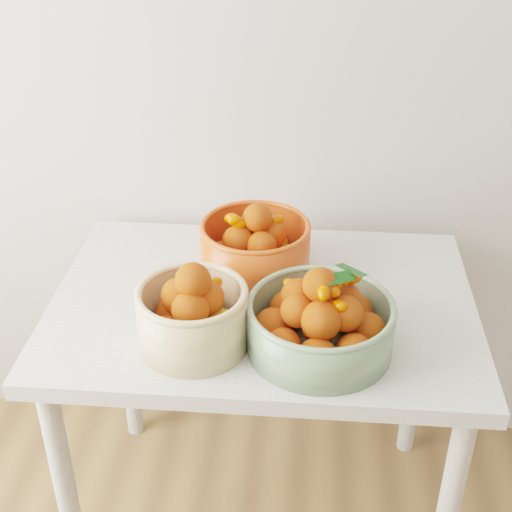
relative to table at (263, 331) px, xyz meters
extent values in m
cube|color=beige|center=(0.31, 0.40, 0.70)|extent=(4.00, 0.04, 2.70)
cube|color=silver|center=(0.00, 0.00, 0.08)|extent=(1.00, 0.70, 0.04)
cylinder|color=silver|center=(-0.44, -0.29, -0.30)|extent=(0.05, 0.05, 0.71)
cylinder|color=silver|center=(-0.44, 0.29, -0.30)|extent=(0.05, 0.05, 0.71)
cylinder|color=silver|center=(0.44, 0.29, -0.30)|extent=(0.05, 0.05, 0.71)
cylinder|color=#DEC18A|center=(-0.14, -0.18, 0.16)|extent=(0.25, 0.25, 0.13)
torus|color=#DEC18A|center=(-0.14, -0.18, 0.23)|extent=(0.25, 0.25, 0.02)
sphere|color=#D1660C|center=(-0.08, -0.18, 0.15)|extent=(0.07, 0.07, 0.07)
sphere|color=#D43E09|center=(-0.12, -0.13, 0.15)|extent=(0.08, 0.08, 0.08)
sphere|color=#D43E09|center=(-0.18, -0.15, 0.15)|extent=(0.08, 0.08, 0.08)
sphere|color=#D43E09|center=(-0.18, -0.22, 0.15)|extent=(0.08, 0.08, 0.08)
sphere|color=#D43E09|center=(-0.12, -0.24, 0.15)|extent=(0.08, 0.08, 0.08)
sphere|color=#D43E09|center=(-0.14, -0.18, 0.15)|extent=(0.08, 0.08, 0.08)
sphere|color=#D43E09|center=(-0.11, -0.17, 0.21)|extent=(0.07, 0.07, 0.07)
sphere|color=#D43E09|center=(-0.16, -0.17, 0.21)|extent=(0.08, 0.08, 0.08)
sphere|color=#D43E09|center=(-0.13, -0.22, 0.21)|extent=(0.08, 0.08, 0.08)
sphere|color=#D43E09|center=(-0.13, -0.19, 0.26)|extent=(0.08, 0.08, 0.08)
ellipsoid|color=#DE4400|center=(-0.09, -0.15, 0.23)|extent=(0.05, 0.05, 0.03)
ellipsoid|color=#DE4400|center=(-0.13, -0.22, 0.24)|extent=(0.03, 0.04, 0.04)
ellipsoid|color=#DE4400|center=(-0.14, -0.19, 0.23)|extent=(0.05, 0.05, 0.04)
cylinder|color=gray|center=(0.13, -0.17, 0.15)|extent=(0.40, 0.40, 0.11)
torus|color=gray|center=(0.13, -0.17, 0.20)|extent=(0.41, 0.41, 0.01)
sphere|color=#D43E09|center=(0.23, -0.17, 0.15)|extent=(0.08, 0.08, 0.08)
sphere|color=#D43E09|center=(0.21, -0.11, 0.15)|extent=(0.08, 0.08, 0.08)
sphere|color=#D43E09|center=(0.14, -0.07, 0.15)|extent=(0.08, 0.08, 0.08)
sphere|color=#D43E09|center=(0.06, -0.11, 0.15)|extent=(0.08, 0.08, 0.08)
sphere|color=#D43E09|center=(0.03, -0.18, 0.15)|extent=(0.08, 0.08, 0.08)
sphere|color=#D43E09|center=(0.06, -0.24, 0.15)|extent=(0.08, 0.08, 0.08)
sphere|color=#D43E09|center=(0.13, -0.27, 0.15)|extent=(0.08, 0.08, 0.08)
sphere|color=#D43E09|center=(0.20, -0.25, 0.15)|extent=(0.08, 0.08, 0.08)
sphere|color=#D43E09|center=(0.13, -0.17, 0.15)|extent=(0.08, 0.08, 0.08)
sphere|color=#D43E09|center=(0.18, -0.15, 0.21)|extent=(0.07, 0.07, 0.07)
sphere|color=#D43E09|center=(0.14, -0.12, 0.21)|extent=(0.08, 0.08, 0.08)
sphere|color=#D43E09|center=(0.09, -0.15, 0.21)|extent=(0.08, 0.08, 0.08)
sphere|color=#D43E09|center=(0.09, -0.20, 0.21)|extent=(0.07, 0.07, 0.07)
sphere|color=#D43E09|center=(0.13, -0.23, 0.21)|extent=(0.08, 0.08, 0.08)
sphere|color=#D43E09|center=(0.18, -0.20, 0.21)|extent=(0.08, 0.08, 0.08)
sphere|color=#D43E09|center=(0.13, -0.18, 0.26)|extent=(0.07, 0.07, 0.07)
ellipsoid|color=#DE4400|center=(0.16, -0.20, 0.26)|extent=(0.05, 0.05, 0.04)
ellipsoid|color=#DE4400|center=(0.18, -0.18, 0.23)|extent=(0.05, 0.04, 0.04)
ellipsoid|color=#DE4400|center=(0.12, -0.16, 0.25)|extent=(0.04, 0.05, 0.04)
ellipsoid|color=#DE4400|center=(0.16, -0.20, 0.23)|extent=(0.04, 0.05, 0.03)
ellipsoid|color=#DE4400|center=(0.17, -0.16, 0.26)|extent=(0.04, 0.04, 0.03)
ellipsoid|color=#DE4400|center=(0.14, -0.22, 0.27)|extent=(0.03, 0.04, 0.04)
ellipsoid|color=#DE4400|center=(0.16, -0.18, 0.26)|extent=(0.05, 0.04, 0.04)
ellipsoid|color=#DE4400|center=(0.07, -0.15, 0.22)|extent=(0.05, 0.04, 0.03)
ellipsoid|color=#DE4400|center=(0.14, -0.18, 0.23)|extent=(0.05, 0.04, 0.04)
ellipsoid|color=#DE4400|center=(0.20, -0.14, 0.26)|extent=(0.05, 0.04, 0.03)
ellipsoid|color=#DE4400|center=(0.17, -0.22, 0.24)|extent=(0.05, 0.05, 0.04)
ellipsoid|color=#DE4400|center=(0.14, -0.11, 0.24)|extent=(0.03, 0.04, 0.03)
ellipsoid|color=#DE4400|center=(0.14, -0.18, 0.26)|extent=(0.05, 0.04, 0.04)
ellipsoid|color=#DE4400|center=(0.11, -0.16, 0.25)|extent=(0.05, 0.04, 0.04)
ellipsoid|color=#DE4400|center=(0.07, -0.13, 0.23)|extent=(0.05, 0.04, 0.03)
cylinder|color=#E84118|center=(-0.03, 0.10, 0.17)|extent=(0.35, 0.35, 0.14)
torus|color=#E84118|center=(-0.03, 0.10, 0.23)|extent=(0.35, 0.35, 0.01)
sphere|color=#D1660C|center=(0.05, 0.10, 0.15)|extent=(0.08, 0.08, 0.08)
sphere|color=#D1660C|center=(0.02, 0.17, 0.15)|extent=(0.07, 0.07, 0.07)
sphere|color=#D43E09|center=(-0.06, 0.17, 0.15)|extent=(0.07, 0.07, 0.07)
sphere|color=#D43E09|center=(-0.11, 0.11, 0.15)|extent=(0.08, 0.08, 0.08)
sphere|color=#D43E09|center=(-0.06, 0.03, 0.15)|extent=(0.07, 0.07, 0.07)
sphere|color=#D43E09|center=(0.01, 0.03, 0.15)|extent=(0.07, 0.07, 0.07)
sphere|color=#D43E09|center=(-0.03, 0.10, 0.15)|extent=(0.07, 0.07, 0.07)
sphere|color=#D43E09|center=(0.01, 0.13, 0.20)|extent=(0.08, 0.08, 0.08)
sphere|color=#D43E09|center=(-0.05, 0.14, 0.20)|extent=(0.07, 0.07, 0.07)
sphere|color=#D43E09|center=(-0.07, 0.08, 0.20)|extent=(0.08, 0.08, 0.08)
sphere|color=#D43E09|center=(-0.01, 0.06, 0.20)|extent=(0.07, 0.07, 0.07)
sphere|color=#D43E09|center=(-0.02, 0.11, 0.25)|extent=(0.07, 0.07, 0.07)
ellipsoid|color=#DE4400|center=(-0.07, 0.09, 0.26)|extent=(0.04, 0.04, 0.03)
ellipsoid|color=#DE4400|center=(0.01, 0.11, 0.22)|extent=(0.04, 0.03, 0.04)
ellipsoid|color=#DE4400|center=(-0.02, 0.11, 0.24)|extent=(0.04, 0.04, 0.03)
ellipsoid|color=#DE4400|center=(-0.03, 0.13, 0.23)|extent=(0.03, 0.05, 0.04)
ellipsoid|color=#DE4400|center=(-0.09, 0.12, 0.25)|extent=(0.05, 0.03, 0.03)
ellipsoid|color=#DE4400|center=(-0.06, 0.09, 0.25)|extent=(0.05, 0.04, 0.04)
ellipsoid|color=#DE4400|center=(0.02, 0.13, 0.24)|extent=(0.05, 0.05, 0.04)
ellipsoid|color=#DE4400|center=(-0.04, 0.14, 0.24)|extent=(0.04, 0.05, 0.04)
camera|label=1|loc=(0.10, -1.39, 1.06)|focal=50.00mm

